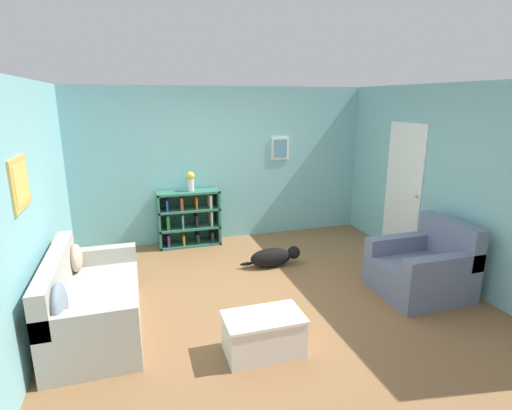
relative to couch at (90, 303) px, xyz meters
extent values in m
plane|color=brown|center=(2.03, 0.30, -0.32)|extent=(14.00, 14.00, 0.00)
cube|color=#7AB7BC|center=(2.03, 2.55, 0.98)|extent=(5.60, 0.10, 2.60)
cube|color=silver|center=(3.03, 2.48, 1.23)|extent=(0.32, 0.02, 0.40)
cube|color=#568EAD|center=(3.03, 2.47, 1.23)|extent=(0.24, 0.01, 0.32)
cube|color=#7AB7BC|center=(-0.52, 0.30, 0.98)|extent=(0.10, 5.00, 2.60)
cube|color=gold|center=(-0.45, -0.10, 1.33)|extent=(0.02, 0.56, 0.48)
cube|color=#DBBC56|center=(-0.44, -0.10, 1.33)|extent=(0.01, 0.44, 0.36)
cube|color=#7AB7BC|center=(4.58, 0.30, 0.98)|extent=(0.10, 5.00, 2.60)
cube|color=white|center=(4.52, 1.00, 0.71)|extent=(0.02, 0.84, 2.05)
sphere|color=tan|center=(4.50, 0.65, 0.68)|extent=(0.05, 0.05, 0.05)
cube|color=#ADA89E|center=(0.06, 0.00, -0.10)|extent=(0.86, 1.71, 0.45)
cube|color=#ADA89E|center=(-0.29, 0.00, 0.34)|extent=(0.16, 1.71, 0.42)
cube|color=#ADA89E|center=(0.06, -0.77, 0.23)|extent=(0.86, 0.16, 0.20)
cube|color=#ADA89E|center=(0.06, 0.78, 0.23)|extent=(0.86, 0.16, 0.20)
ellipsoid|color=slate|center=(-0.17, -0.59, 0.32)|extent=(0.14, 0.39, 0.39)
ellipsoid|color=tan|center=(-0.17, 0.60, 0.29)|extent=(0.14, 0.33, 0.33)
cube|color=#2D6B56|center=(0.87, 2.30, 0.15)|extent=(0.04, 0.35, 0.93)
cube|color=#2D6B56|center=(1.85, 2.30, 0.15)|extent=(0.04, 0.35, 0.93)
cube|color=#2D6B56|center=(1.36, 2.47, 0.15)|extent=(1.02, 0.02, 0.93)
cube|color=#2D6B56|center=(1.36, 2.30, -0.30)|extent=(1.02, 0.35, 0.04)
cube|color=#2D6B56|center=(1.36, 2.30, -0.01)|extent=(1.02, 0.35, 0.04)
cube|color=#2D6B56|center=(1.36, 2.30, 0.30)|extent=(1.02, 0.35, 0.04)
cube|color=#2D6B56|center=(1.36, 2.30, 0.59)|extent=(1.02, 0.35, 0.04)
cube|color=#7A2D84|center=(1.00, 2.29, -0.20)|extent=(0.04, 0.27, 0.21)
cube|color=#287A3D|center=(1.01, 2.29, 0.13)|extent=(0.05, 0.27, 0.24)
cube|color=#234C9E|center=(1.01, 2.29, 0.41)|extent=(0.03, 0.27, 0.18)
cube|color=gold|center=(1.25, 2.29, -0.21)|extent=(0.03, 0.27, 0.18)
cube|color=#60939E|center=(1.24, 2.29, 0.13)|extent=(0.03, 0.27, 0.23)
cube|color=brown|center=(1.24, 2.29, 0.43)|extent=(0.04, 0.27, 0.21)
cube|color=black|center=(1.48, 2.29, -0.21)|extent=(0.05, 0.27, 0.19)
cube|color=black|center=(1.47, 2.29, 0.11)|extent=(0.04, 0.27, 0.20)
cube|color=orange|center=(1.48, 2.29, 0.42)|extent=(0.03, 0.27, 0.19)
cube|color=black|center=(1.72, 2.29, -0.20)|extent=(0.04, 0.27, 0.20)
cube|color=silver|center=(1.72, 2.29, 0.13)|extent=(0.03, 0.27, 0.25)
cube|color=silver|center=(1.71, 2.29, 0.43)|extent=(0.04, 0.27, 0.22)
cube|color=slate|center=(3.88, -0.30, -0.11)|extent=(1.02, 0.95, 0.42)
cube|color=slate|center=(4.30, -0.30, 0.36)|extent=(0.18, 0.95, 0.50)
cube|color=slate|center=(3.88, -0.68, 0.21)|extent=(1.02, 0.18, 0.22)
cube|color=slate|center=(3.88, 0.08, 0.21)|extent=(1.02, 0.18, 0.22)
cube|color=silver|center=(1.62, -0.90, -0.12)|extent=(0.74, 0.43, 0.40)
cube|color=white|center=(1.62, -0.90, 0.07)|extent=(0.76, 0.45, 0.03)
ellipsoid|color=black|center=(2.37, 1.03, -0.18)|extent=(0.62, 0.25, 0.28)
sphere|color=black|center=(2.73, 1.03, -0.14)|extent=(0.19, 0.19, 0.19)
ellipsoid|color=black|center=(2.00, 1.07, -0.25)|extent=(0.20, 0.05, 0.05)
cylinder|color=silver|center=(1.42, 2.30, 0.71)|extent=(0.10, 0.10, 0.20)
sphere|color=yellow|center=(1.42, 2.30, 0.87)|extent=(0.13, 0.13, 0.13)
camera|label=1|loc=(0.55, -4.12, 2.07)|focal=28.00mm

